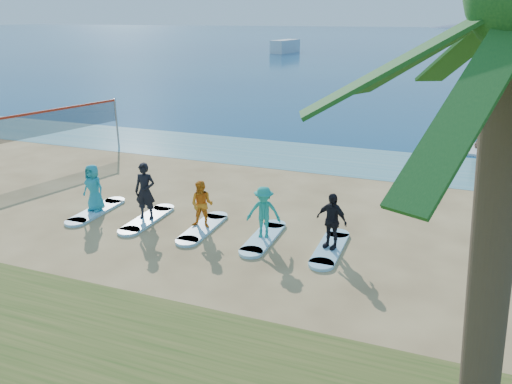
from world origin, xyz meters
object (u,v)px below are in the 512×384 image
(paddleboard, at_px, (478,148))
(student_3, at_px, (264,212))
(student_4, at_px, (331,221))
(boat_offshore_a, at_px, (285,53))
(surfboard_2, at_px, (203,228))
(student_2, at_px, (202,205))
(surfboard_0, at_px, (96,211))
(paddleboarder, at_px, (480,131))
(volleyball_net, at_px, (32,126))
(surfboard_1, at_px, (147,219))
(student_1, at_px, (145,191))
(student_0, at_px, (94,188))
(surfboard_3, at_px, (263,238))
(surfboard_4, at_px, (330,248))

(paddleboard, height_order, student_3, student_3)
(student_4, bearing_deg, boat_offshore_a, 126.84)
(surfboard_2, bearing_deg, student_4, 0.00)
(student_2, bearing_deg, surfboard_0, 172.39)
(boat_offshore_a, height_order, student_3, student_3)
(paddleboarder, height_order, surfboard_2, paddleboarder)
(volleyball_net, xyz_separation_m, surfboard_0, (5.75, -3.40, -1.86))
(volleyball_net, bearing_deg, student_3, -16.00)
(surfboard_1, distance_m, student_1, 0.98)
(surfboard_0, distance_m, student_2, 4.15)
(student_0, xyz_separation_m, surfboard_3, (6.11, 0.00, -0.85))
(paddleboard, xyz_separation_m, student_2, (-8.44, -13.86, 0.78))
(surfboard_1, distance_m, surfboard_4, 6.11)
(boat_offshore_a, distance_m, surfboard_1, 78.95)
(student_1, bearing_deg, paddleboard, 43.97)
(student_0, xyz_separation_m, surfboard_1, (2.04, 0.00, -0.85))
(student_0, relative_size, surfboard_1, 0.73)
(student_0, height_order, surfboard_1, student_0)
(surfboard_4, bearing_deg, student_4, 0.00)
(surfboard_0, xyz_separation_m, student_2, (4.07, 0.00, 0.80))
(boat_offshore_a, relative_size, surfboard_1, 3.63)
(student_1, xyz_separation_m, surfboard_2, (2.04, 0.00, -0.98))
(surfboard_0, relative_size, surfboard_2, 1.00)
(paddleboard, height_order, student_0, student_0)
(paddleboard, xyz_separation_m, boat_offshore_a, (-30.18, 62.59, -0.06))
(surfboard_0, bearing_deg, surfboard_3, 0.00)
(surfboard_0, relative_size, student_1, 1.18)
(surfboard_1, distance_m, student_3, 4.15)
(surfboard_1, height_order, surfboard_3, same)
(surfboard_1, xyz_separation_m, student_4, (6.11, 0.00, 0.86))
(volleyball_net, distance_m, surfboard_1, 8.69)
(paddleboard, xyz_separation_m, surfboard_2, (-8.44, -13.86, -0.01))
(paddleboard, bearing_deg, surfboard_2, -106.79)
(surfboard_1, relative_size, student_3, 1.40)
(paddleboarder, bearing_deg, surfboard_0, 136.23)
(paddleboarder, height_order, surfboard_4, paddleboarder)
(student_1, bearing_deg, student_3, -8.94)
(student_0, height_order, student_2, student_0)
(paddleboarder, height_order, surfboard_3, paddleboarder)
(surfboard_2, distance_m, student_4, 4.16)
(boat_offshore_a, height_order, student_1, student_1)
(surfboard_3, bearing_deg, student_2, 180.00)
(surfboard_2, relative_size, student_4, 1.34)
(paddleboarder, bearing_deg, boat_offshore_a, 24.05)
(boat_offshore_a, xyz_separation_m, surfboard_3, (23.78, -76.45, 0.04))
(student_4, bearing_deg, student_0, -161.82)
(surfboard_4, bearing_deg, paddleboard, 72.50)
(surfboard_3, height_order, surfboard_4, same)
(surfboard_0, bearing_deg, surfboard_1, 0.00)
(student_0, bearing_deg, surfboard_2, 3.97)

